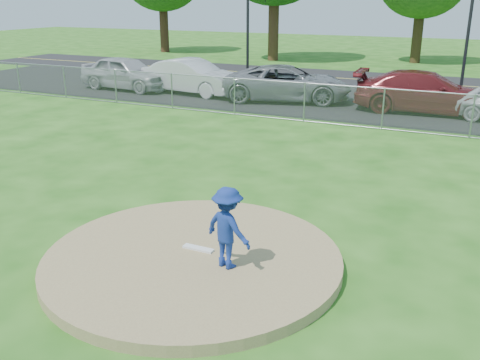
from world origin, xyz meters
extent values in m
plane|color=#1F5612|center=(0.00, 10.00, 0.00)|extent=(120.00, 120.00, 0.00)
cylinder|color=#8F794E|center=(0.00, 0.00, 0.10)|extent=(5.40, 5.40, 0.20)
cube|color=white|center=(0.00, 0.20, 0.22)|extent=(0.60, 0.15, 0.04)
cube|color=gray|center=(0.00, 12.00, 0.75)|extent=(40.00, 0.06, 1.50)
cube|color=black|center=(0.00, 16.50, 0.01)|extent=(50.00, 8.00, 0.01)
cube|color=black|center=(0.00, 24.00, 0.00)|extent=(60.00, 7.00, 0.01)
cylinder|color=#361E13|center=(-22.00, 33.00, 2.10)|extent=(0.74, 0.74, 4.20)
cylinder|color=#392415|center=(-11.00, 31.00, 2.45)|extent=(0.78, 0.78, 4.90)
cylinder|color=#332412|center=(-1.00, 34.00, 1.92)|extent=(0.72, 0.72, 3.85)
cylinder|color=black|center=(-9.00, 22.00, 2.80)|extent=(0.16, 0.16, 5.60)
cylinder|color=black|center=(3.00, 22.00, 2.80)|extent=(0.16, 0.16, 5.60)
imported|color=navy|center=(0.78, -0.13, 0.92)|extent=(1.05, 0.79, 1.44)
cone|color=#FF650D|center=(-5.75, 15.50, 0.39)|extent=(0.39, 0.39, 0.76)
imported|color=#B0B0B4|center=(-12.84, 15.23, 0.87)|extent=(5.17, 2.39, 1.72)
imported|color=silver|center=(-9.09, 15.57, 0.86)|extent=(5.31, 2.39, 1.69)
imported|color=slate|center=(-4.13, 15.84, 0.82)|extent=(6.35, 4.14, 1.63)
imported|color=maroon|center=(1.99, 15.85, 0.86)|extent=(5.97, 2.74, 1.69)
camera|label=1|loc=(4.52, -7.52, 4.64)|focal=40.00mm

